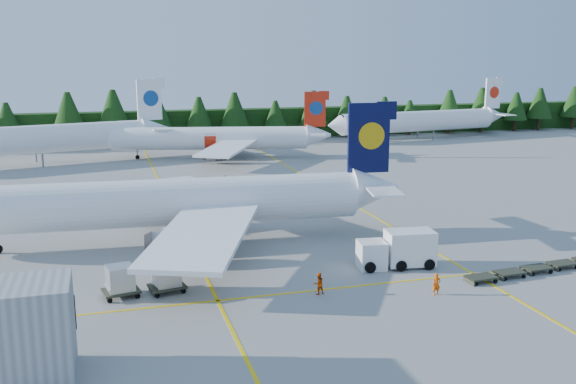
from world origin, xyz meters
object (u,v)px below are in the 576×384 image
object	(u,v)px
airliner_red	(207,139)
airstairs	(218,220)
airliner_navy	(150,204)
service_truck	(396,249)

from	to	relation	value
airliner_red	airstairs	bearing A→B (deg)	-85.77
airliner_navy	airliner_red	world-z (taller)	airliner_navy
airliner_red	airliner_navy	bearing A→B (deg)	-92.81
airliner_navy	service_truck	xyz separation A→B (m)	(18.27, -11.81, -2.25)
airliner_red	airstairs	size ratio (longest dim) A/B	5.78
airliner_navy	service_truck	distance (m)	21.87
service_truck	airliner_red	bearing A→B (deg)	102.52
airliner_navy	airliner_red	distance (m)	49.74
airstairs	service_truck	size ratio (longest dim) A/B	1.02
airstairs	service_truck	distance (m)	19.53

